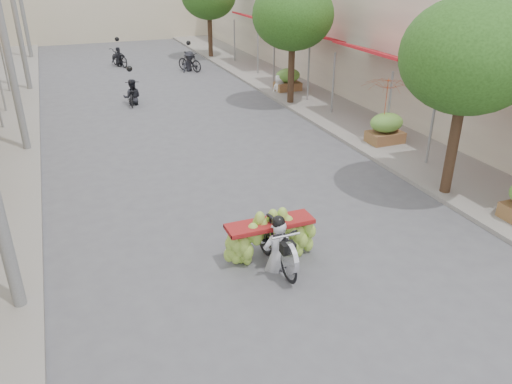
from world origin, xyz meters
name	(u,v)px	position (x,y,z in m)	size (l,w,h in m)	color
ground	(353,337)	(0.00, 0.00, 0.00)	(120.00, 120.00, 0.00)	#515156
sidewalk_right	(312,95)	(7.00, 15.00, 0.06)	(4.00, 60.00, 0.12)	gray
shophouse_row_right	(420,27)	(11.99, 14.00, 3.00)	(9.77, 40.00, 6.00)	beige
utility_pole_mid	(2,28)	(-5.40, 12.00, 4.03)	(0.60, 0.24, 8.00)	slate
utility_pole_far	(13,4)	(-5.40, 21.00, 4.03)	(0.60, 0.24, 8.00)	slate
street_tree_near	(469,57)	(5.40, 4.00, 3.78)	(3.40, 3.40, 5.25)	#3A2719
street_tree_mid	(293,15)	(5.40, 14.00, 3.78)	(3.40, 3.40, 5.25)	#3A2719
produce_crate_mid	(386,126)	(6.20, 8.00, 0.71)	(1.20, 0.88, 1.16)	brown
produce_crate_far	(288,78)	(6.20, 16.00, 0.71)	(1.20, 0.88, 1.16)	brown
banana_motorbike	(274,236)	(-0.38, 2.60, 0.71)	(2.20, 1.94, 2.15)	black
market_umbrella	(389,78)	(6.05, 7.93, 2.40)	(1.92, 1.92, 1.60)	#A23A15
pedestrian	(280,74)	(5.76, 15.96, 0.95)	(0.84, 0.52, 1.66)	white
bg_motorbike_a	(131,88)	(-1.11, 16.64, 0.74)	(0.96, 1.72, 1.95)	black
bg_motorbike_b	(189,57)	(3.07, 22.53, 0.83)	(1.37, 1.86, 1.95)	black
bg_motorbike_c	(119,53)	(-0.46, 25.46, 0.77)	(1.19, 1.91, 1.95)	black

